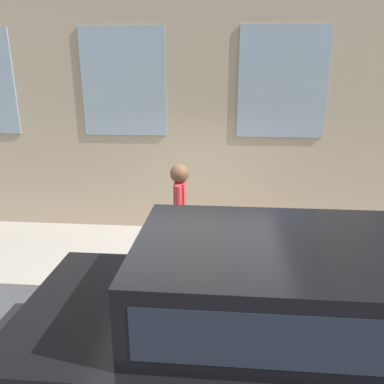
# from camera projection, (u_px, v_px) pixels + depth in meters

# --- Properties ---
(ground_plane) EXTENTS (80.00, 80.00, 0.00)m
(ground_plane) POSITION_uv_depth(u_px,v_px,m) (190.00, 300.00, 5.31)
(ground_plane) COLOR #47474C
(sidewalk) EXTENTS (2.32, 60.00, 0.12)m
(sidewalk) POSITION_uv_depth(u_px,v_px,m) (196.00, 258.00, 6.39)
(sidewalk) COLOR #A8A093
(sidewalk) RESTS_ON ground_plane
(building_facade) EXTENTS (0.33, 40.00, 8.45)m
(building_facade) POSITION_uv_depth(u_px,v_px,m) (203.00, 3.00, 6.38)
(building_facade) COLOR tan
(building_facade) RESTS_ON ground_plane
(fire_hydrant) EXTENTS (0.28, 0.41, 0.81)m
(fire_hydrant) POSITION_uv_depth(u_px,v_px,m) (204.00, 252.00, 5.57)
(fire_hydrant) COLOR gold
(fire_hydrant) RESTS_ON sidewalk
(person) EXTENTS (0.42, 0.28, 1.72)m
(person) POSITION_uv_depth(u_px,v_px,m) (180.00, 209.00, 5.51)
(person) COLOR #726651
(person) RESTS_ON sidewalk
(parked_truck_black_near) EXTENTS (2.03, 5.26, 1.64)m
(parked_truck_black_near) POSITION_uv_depth(u_px,v_px,m) (304.00, 309.00, 3.51)
(parked_truck_black_near) COLOR black
(parked_truck_black_near) RESTS_ON ground_plane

